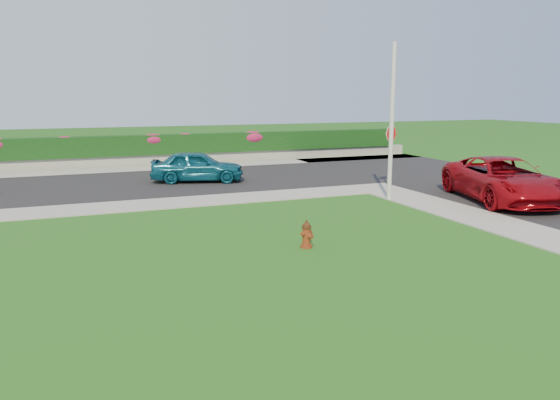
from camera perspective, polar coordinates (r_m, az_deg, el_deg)
name	(u,v)px	position (r m, az deg, el deg)	size (l,w,h in m)	color
ground	(321,270)	(12.44, 4.34, -7.33)	(120.00, 120.00, 0.00)	black
street_far	(71,187)	(24.89, -21.01, 1.23)	(26.00, 8.00, 0.04)	black
sidewalk_far	(42,212)	(19.97, -23.57, -1.18)	(24.00, 2.00, 0.04)	gray
curb_corner	(376,188)	(23.42, 10.03, 1.23)	(2.00, 2.00, 0.04)	gray
sidewalk_beyond	(148,168)	(30.14, -13.59, 3.22)	(34.00, 2.00, 0.04)	gray
retaining_wall	(144,160)	(31.58, -14.02, 4.05)	(34.00, 0.40, 0.60)	gray
hedge	(143,145)	(31.59, -14.11, 5.60)	(32.00, 0.90, 1.10)	black
fire_hydrant	(307,235)	(14.11, 2.80, -3.65)	(0.37, 0.36, 0.72)	#59120E
suv_red	(503,180)	(21.61, 22.27, 1.99)	(2.66, 5.76, 1.60)	#960810
sedan_teal	(197,166)	(24.89, -8.63, 3.52)	(1.65, 4.11, 1.40)	#0D4F66
utility_pole	(392,123)	(20.65, 11.59, 7.91)	(0.16, 0.16, 5.77)	silver
stop_sign	(391,141)	(23.55, 11.52, 6.07)	(0.68, 0.28, 2.67)	slate
flower_clump_c	(65,141)	(31.18, -21.58, 5.74)	(1.05, 0.67, 0.52)	#C1215C
flower_clump_d	(153,140)	(31.55, -13.13, 6.16)	(1.33, 0.85, 0.66)	#C1215C
flower_clump_e	(185,138)	(31.87, -9.86, 6.43)	(1.05, 0.67, 0.52)	#C1215C
flower_clump_f	(253,137)	(32.97, -2.86, 6.56)	(1.50, 0.96, 0.75)	#C1215C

